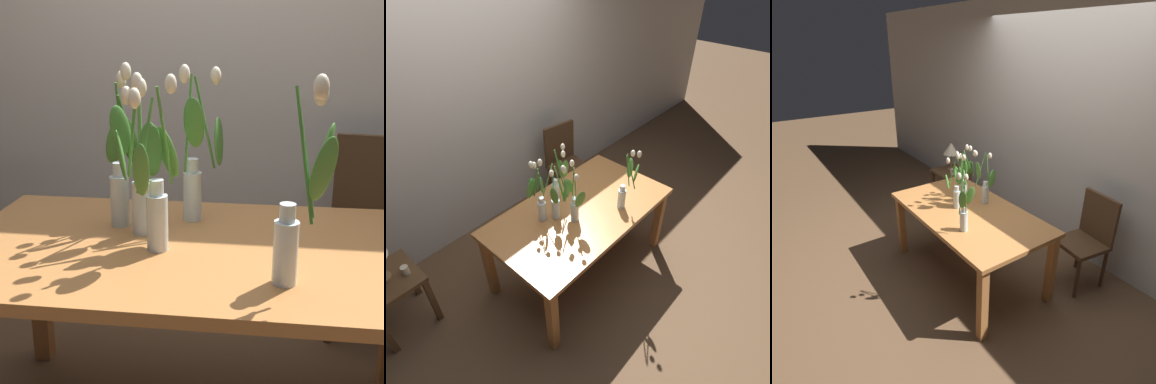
% 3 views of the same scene
% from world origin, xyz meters
% --- Properties ---
extents(ground_plane, '(18.00, 18.00, 0.00)m').
position_xyz_m(ground_plane, '(0.00, 0.00, 0.00)').
color(ground_plane, brown).
extents(room_wall_rear, '(9.00, 0.10, 2.70)m').
position_xyz_m(room_wall_rear, '(0.00, 1.28, 1.35)').
color(room_wall_rear, beige).
rests_on(room_wall_rear, ground).
extents(dining_table, '(1.60, 0.90, 0.74)m').
position_xyz_m(dining_table, '(0.00, 0.00, 0.65)').
color(dining_table, '#B7753D').
rests_on(dining_table, ground).
extents(tulip_vase_0, '(0.16, 0.15, 0.57)m').
position_xyz_m(tulip_vase_0, '(0.29, -0.25, 0.93)').
color(tulip_vase_0, silver).
rests_on(tulip_vase_0, dining_table).
extents(tulip_vase_1, '(0.15, 0.19, 0.56)m').
position_xyz_m(tulip_vase_1, '(-0.04, 0.22, 0.93)').
color(tulip_vase_1, silver).
rests_on(tulip_vase_1, dining_table).
extents(tulip_vase_2, '(0.15, 0.16, 0.54)m').
position_xyz_m(tulip_vase_2, '(-0.30, 0.18, 0.91)').
color(tulip_vase_2, silver).
rests_on(tulip_vase_2, dining_table).
extents(tulip_vase_3, '(0.15, 0.25, 0.54)m').
position_xyz_m(tulip_vase_3, '(-0.13, -0.05, 0.92)').
color(tulip_vase_3, silver).
rests_on(tulip_vase_3, dining_table).
extents(tulip_vase_4, '(0.23, 0.21, 0.57)m').
position_xyz_m(tulip_vase_4, '(-0.21, 0.07, 0.97)').
color(tulip_vase_4, silver).
rests_on(tulip_vase_4, dining_table).
extents(dining_chair, '(0.46, 0.46, 0.93)m').
position_xyz_m(dining_chair, '(0.74, 0.89, 0.52)').
color(dining_chair, '#4C331E').
rests_on(dining_chair, ground).
extents(side_table, '(0.44, 0.44, 0.55)m').
position_xyz_m(side_table, '(-1.42, 0.70, 0.43)').
color(side_table, brown).
rests_on(side_table, ground).
extents(pillar_candle, '(0.06, 0.06, 0.07)m').
position_xyz_m(pillar_candle, '(-1.29, 0.64, 0.59)').
color(pillar_candle, beige).
rests_on(pillar_candle, side_table).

